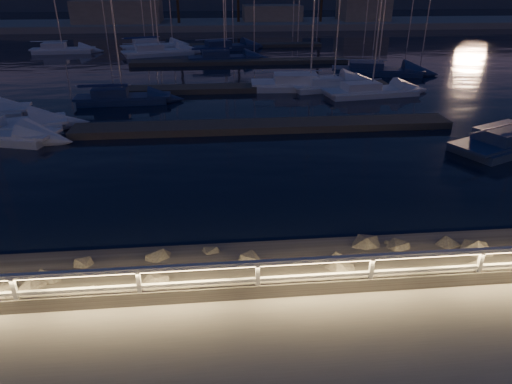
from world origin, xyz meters
TOP-DOWN VIEW (x-y plane):
  - ground at (0.00, 0.00)m, footprint 400.00×400.00m
  - harbor_water at (0.00, 31.22)m, footprint 400.00×440.00m
  - guard_rail at (-0.07, -0.00)m, footprint 44.11×0.12m
  - floating_docks at (0.00, 32.50)m, footprint 22.00×36.00m
  - far_shore at (-0.12, 74.05)m, footprint 160.00×14.00m
  - sailboat_c at (8.74, 23.45)m, footprint 7.51×3.24m
  - sailboat_e at (-9.41, 23.00)m, footprint 6.62×2.27m
  - sailboat_g at (6.42, 25.71)m, footprint 7.25×3.40m
  - sailboat_h at (4.56, 26.19)m, footprint 9.46×3.36m
  - sailboat_i at (-9.90, 48.63)m, footprint 8.07×4.63m
  - sailboat_j at (-1.69, 39.47)m, footprint 7.76×3.00m
  - sailboat_k at (-1.22, 47.75)m, footprint 8.27×4.55m
  - sailboat_l at (11.88, 31.37)m, footprint 8.49×4.30m
  - sailboat_m at (-20.19, 47.07)m, footprint 7.16×2.57m
  - sailboat_n at (-8.95, 44.26)m, footprint 8.42×4.64m

SIDE VIEW (x-z plane):
  - harbor_water at x=0.00m, z-range -1.27..-0.67m
  - floating_docks at x=0.00m, z-range -0.60..-0.20m
  - sailboat_g at x=6.42m, z-range -6.15..5.73m
  - sailboat_c at x=8.74m, z-range -6.38..5.98m
  - sailboat_l at x=11.88m, z-range -7.10..6.73m
  - sailboat_e at x=-9.41m, z-range -5.78..5.41m
  - sailboat_k at x=-1.22m, z-range -6.94..6.59m
  - sailboat_j at x=-1.69m, z-range -6.63..6.29m
  - sailboat_m at x=-20.19m, z-range -6.18..5.85m
  - sailboat_h at x=4.56m, z-range -8.01..7.71m
  - sailboat_n at x=-8.95m, z-range -7.06..6.77m
  - sailboat_i at x=-9.90m, z-range -6.81..6.55m
  - ground at x=0.00m, z-range 0.00..0.00m
  - far_shore at x=-0.12m, z-range -2.31..2.89m
  - guard_rail at x=-0.07m, z-range 0.24..1.30m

